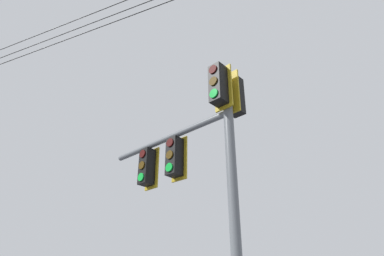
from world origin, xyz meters
name	(u,v)px	position (x,y,z in m)	size (l,w,h in m)	color
signal_mast_assembly	(201,157)	(0.56, 0.23, 4.60)	(1.99, 3.73, 6.44)	slate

